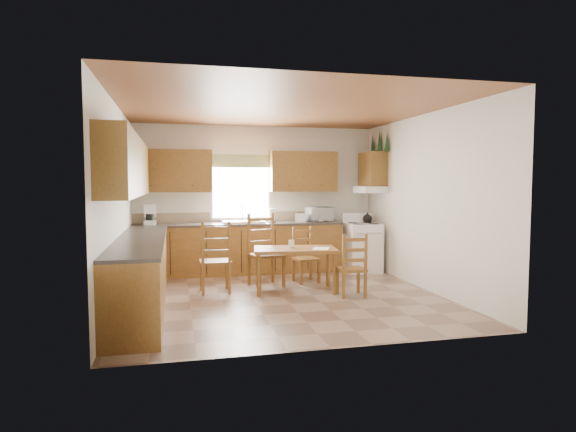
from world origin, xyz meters
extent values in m
plane|color=#846C5B|center=(0.00, 0.00, 0.00)|extent=(4.50, 4.50, 0.00)
plane|color=brown|center=(0.00, 0.00, 2.70)|extent=(4.50, 4.50, 0.00)
plane|color=silver|center=(-2.25, 0.00, 1.35)|extent=(4.50, 4.50, 0.00)
plane|color=silver|center=(2.25, 0.00, 1.35)|extent=(4.50, 4.50, 0.00)
plane|color=silver|center=(0.00, 2.25, 1.35)|extent=(4.50, 4.50, 0.00)
plane|color=silver|center=(0.00, -2.25, 1.35)|extent=(4.50, 4.50, 0.00)
cube|color=brown|center=(-0.38, 1.95, 0.44)|extent=(3.75, 0.60, 0.88)
cube|color=brown|center=(-1.95, -0.15, 0.44)|extent=(0.60, 3.60, 0.88)
cube|color=#3A3633|center=(-0.38, 1.95, 0.90)|extent=(3.75, 0.63, 0.04)
cube|color=#3A3633|center=(-1.95, -0.15, 0.90)|extent=(0.63, 3.60, 0.04)
cube|color=#8C765C|center=(-0.38, 2.24, 1.01)|extent=(3.75, 0.01, 0.18)
cube|color=brown|center=(-1.55, 2.08, 1.85)|extent=(1.41, 0.33, 0.75)
cube|color=brown|center=(0.86, 2.08, 1.85)|extent=(1.25, 0.33, 0.75)
cube|color=brown|center=(-2.08, -0.15, 1.85)|extent=(0.33, 3.60, 0.75)
cube|color=brown|center=(2.08, 1.65, 1.90)|extent=(0.33, 0.62, 0.62)
cube|color=white|center=(2.03, 1.65, 1.52)|extent=(0.44, 0.62, 0.12)
cube|color=white|center=(-0.30, 2.22, 1.55)|extent=(1.13, 0.02, 1.18)
cube|color=white|center=(-0.30, 2.21, 1.55)|extent=(1.05, 0.01, 1.10)
cube|color=#3C5B28|center=(-0.30, 2.19, 2.05)|extent=(1.19, 0.01, 0.24)
cube|color=silver|center=(-0.30, 1.95, 0.94)|extent=(0.75, 0.45, 0.04)
cone|color=#1C4422|center=(2.21, 1.33, 2.38)|extent=(0.22, 0.22, 0.36)
cone|color=#1C4422|center=(2.21, 1.65, 2.42)|extent=(0.22, 0.22, 0.36)
cone|color=#1C4422|center=(2.21, 1.97, 2.38)|extent=(0.22, 0.22, 0.36)
cube|color=white|center=(1.88, 1.60, 0.44)|extent=(0.62, 0.64, 0.88)
cube|color=white|center=(-1.92, 1.94, 1.09)|extent=(0.28, 0.30, 0.34)
cylinder|color=white|center=(0.23, 1.93, 1.05)|extent=(0.14, 0.14, 0.25)
cube|color=white|center=(0.76, 1.90, 1.00)|extent=(0.23, 0.18, 0.16)
imported|color=white|center=(1.16, 1.95, 1.05)|extent=(0.49, 0.39, 0.27)
cube|color=brown|center=(0.26, 0.32, 0.33)|extent=(1.33, 0.88, 0.66)
cube|color=brown|center=(-0.92, 0.53, 0.54)|extent=(0.46, 0.44, 1.07)
cube|color=brown|center=(0.98, -0.18, 0.46)|extent=(0.40, 0.38, 0.92)
cube|color=brown|center=(-0.10, 0.76, 0.57)|extent=(0.58, 0.57, 1.15)
cube|color=brown|center=(0.60, 0.91, 0.45)|extent=(0.44, 0.42, 0.90)
cube|color=white|center=(0.63, 0.17, 0.66)|extent=(0.33, 0.37, 0.00)
cube|color=white|center=(0.23, 0.41, 0.72)|extent=(0.09, 0.03, 0.11)
camera|label=1|loc=(-1.49, -6.70, 1.65)|focal=30.00mm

